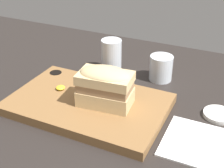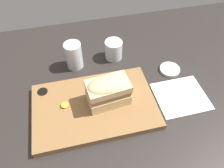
# 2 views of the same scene
# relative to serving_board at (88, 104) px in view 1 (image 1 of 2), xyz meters

# --- Properties ---
(dining_table) EXTENTS (1.94, 1.04, 0.02)m
(dining_table) POSITION_rel_serving_board_xyz_m (0.09, -0.01, -0.02)
(dining_table) COLOR #282321
(dining_table) RESTS_ON ground
(serving_board) EXTENTS (0.40, 0.26, 0.03)m
(serving_board) POSITION_rel_serving_board_xyz_m (0.00, 0.00, 0.00)
(serving_board) COLOR olive
(serving_board) RESTS_ON dining_table
(sandwich) EXTENTS (0.14, 0.09, 0.10)m
(sandwich) POSITION_rel_serving_board_xyz_m (0.05, 0.00, 0.07)
(sandwich) COLOR #DBBC84
(sandwich) RESTS_ON serving_board
(mustard_dollop) EXTENTS (0.03, 0.03, 0.01)m
(mustard_dollop) POSITION_rel_serving_board_xyz_m (-0.09, 0.01, 0.02)
(mustard_dollop) COLOR yellow
(mustard_dollop) RESTS_ON serving_board
(water_glass) EXTENTS (0.06, 0.06, 0.11)m
(water_glass) POSITION_rel_serving_board_xyz_m (-0.04, 0.22, 0.03)
(water_glass) COLOR silver
(water_glass) RESTS_ON dining_table
(wine_glass) EXTENTS (0.07, 0.07, 0.08)m
(wine_glass) POSITION_rel_serving_board_xyz_m (0.12, 0.23, 0.02)
(wine_glass) COLOR silver
(wine_glass) RESTS_ON dining_table
(napkin) EXTENTS (0.18, 0.16, 0.00)m
(napkin) POSITION_rel_serving_board_xyz_m (0.30, -0.02, -0.01)
(napkin) COLOR white
(napkin) RESTS_ON dining_table
(condiment_dish) EXTENTS (0.08, 0.08, 0.01)m
(condiment_dish) POSITION_rel_serving_board_xyz_m (0.31, 0.11, -0.01)
(condiment_dish) COLOR white
(condiment_dish) RESTS_ON dining_table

